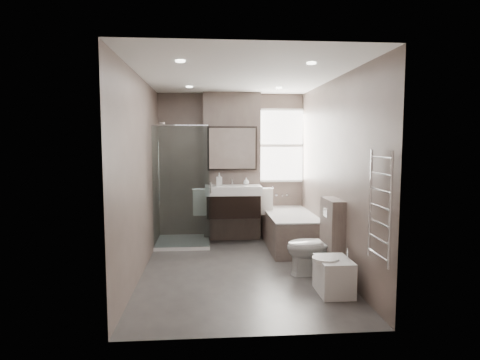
{
  "coord_description": "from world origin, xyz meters",
  "views": [
    {
      "loc": [
        -0.41,
        -5.34,
        1.75
      ],
      "look_at": [
        0.02,
        0.15,
        1.22
      ],
      "focal_mm": 30.0,
      "sensor_mm": 36.0,
      "label": 1
    }
  ],
  "objects": [
    {
      "name": "shower_enclosure",
      "position": [
        -0.75,
        1.35,
        0.49
      ],
      "size": [
        0.9,
        0.9,
        2.0
      ],
      "color": "white",
      "rests_on": "ground"
    },
    {
      "name": "mirror_cabinet",
      "position": [
        0.0,
        1.61,
        1.63
      ],
      "size": [
        0.86,
        0.08,
        0.76
      ],
      "color": "black",
      "rests_on": "vanity_pier"
    },
    {
      "name": "bathtub",
      "position": [
        0.92,
        1.1,
        0.32
      ],
      "size": [
        0.75,
        1.6,
        0.57
      ],
      "color": "#63554E",
      "rests_on": "ground"
    },
    {
      "name": "vanity",
      "position": [
        0.0,
        1.43,
        0.74
      ],
      "size": [
        0.95,
        0.47,
        0.66
      ],
      "color": "black",
      "rests_on": "vanity_pier"
    },
    {
      "name": "window",
      "position": [
        0.9,
        1.88,
        1.68
      ],
      "size": [
        0.98,
        0.06,
        1.33
      ],
      "color": "white",
      "rests_on": "room"
    },
    {
      "name": "towel_right",
      "position": [
        0.56,
        1.4,
        0.72
      ],
      "size": [
        0.24,
        0.06,
        0.44
      ],
      "primitive_type": "cube",
      "color": "silver",
      "rests_on": "vanity_pier"
    },
    {
      "name": "towel_left",
      "position": [
        -0.56,
        1.4,
        0.72
      ],
      "size": [
        0.24,
        0.06,
        0.44
      ],
      "primitive_type": "cube",
      "color": "silver",
      "rests_on": "vanity_pier"
    },
    {
      "name": "toilet",
      "position": [
        0.97,
        -0.27,
        0.37
      ],
      "size": [
        0.74,
        0.43,
        0.74
      ],
      "primitive_type": "imported",
      "rotation": [
        0.0,
        0.0,
        -1.55
      ],
      "color": "white",
      "rests_on": "ground"
    },
    {
      "name": "towel_radiator",
      "position": [
        1.25,
        -1.6,
        1.12
      ],
      "size": [
        0.03,
        0.49,
        1.1
      ],
      "color": "silver",
      "rests_on": "room"
    },
    {
      "name": "bidet",
      "position": [
        1.01,
        -0.94,
        0.21
      ],
      "size": [
        0.44,
        0.51,
        0.53
      ],
      "color": "white",
      "rests_on": "ground"
    },
    {
      "name": "soap_bottle_b",
      "position": [
        0.24,
        1.54,
        1.06
      ],
      "size": [
        0.1,
        0.1,
        0.13
      ],
      "primitive_type": "imported",
      "color": "white",
      "rests_on": "vanity"
    },
    {
      "name": "vanity_pier",
      "position": [
        0.0,
        1.77,
        1.3
      ],
      "size": [
        1.0,
        0.25,
        2.6
      ],
      "primitive_type": "cube",
      "color": "#63554E",
      "rests_on": "ground"
    },
    {
      "name": "soap_bottle_a",
      "position": [
        -0.23,
        1.47,
        1.11
      ],
      "size": [
        0.1,
        0.1,
        0.22
      ],
      "primitive_type": "imported",
      "color": "white",
      "rests_on": "vanity"
    },
    {
      "name": "cistern_box",
      "position": [
        1.21,
        -0.25,
        0.5
      ],
      "size": [
        0.19,
        0.55,
        1.0
      ],
      "color": "#63554E",
      "rests_on": "ground"
    },
    {
      "name": "room",
      "position": [
        0.0,
        0.0,
        1.3
      ],
      "size": [
        2.7,
        3.9,
        2.7
      ],
      "color": "#474441",
      "rests_on": "ground"
    }
  ]
}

